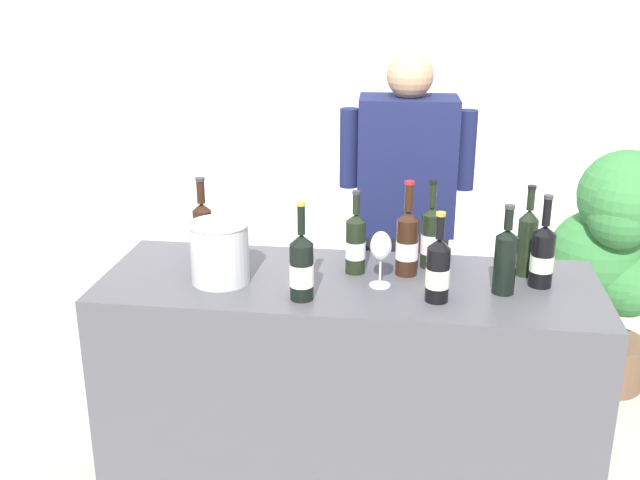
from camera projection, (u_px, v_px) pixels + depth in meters
wall_back at (390, 67)px, 5.02m from camera, size 8.00×0.10×2.80m
counter at (347, 394)px, 2.91m from camera, size 1.80×0.63×0.94m
wine_bottle_0 at (505, 259)px, 2.60m from camera, size 0.08×0.08×0.32m
wine_bottle_1 at (356, 243)px, 2.78m from camera, size 0.08×0.08×0.31m
wine_bottle_2 at (543, 255)px, 2.66m from camera, size 0.08×0.08×0.34m
wine_bottle_3 at (438, 270)px, 2.54m from camera, size 0.08×0.08×0.31m
wine_bottle_4 at (407, 242)px, 2.76m from camera, size 0.08×0.08×0.36m
wine_bottle_5 at (302, 267)px, 2.56m from camera, size 0.08×0.08×0.35m
wine_bottle_6 at (431, 237)px, 2.84m from camera, size 0.07×0.07×0.34m
wine_bottle_7 at (203, 229)px, 2.94m from camera, size 0.08×0.08×0.32m
wine_bottle_8 at (527, 240)px, 2.76m from camera, size 0.07×0.07×0.34m
wine_glass at (381, 248)px, 2.65m from camera, size 0.08×0.08×0.20m
ice_bucket at (220, 252)px, 2.71m from camera, size 0.22×0.22×0.22m
person_server at (403, 254)px, 3.33m from camera, size 0.57×0.26×1.70m
potted_shrub at (614, 249)px, 3.67m from camera, size 0.56×0.55×1.22m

